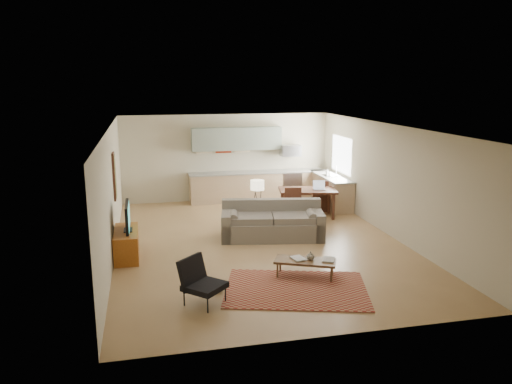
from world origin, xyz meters
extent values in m
plane|color=#977247|center=(0.00, 0.00, 0.00)|extent=(9.00, 9.00, 0.00)
plane|color=white|center=(0.00, 0.00, 2.70)|extent=(9.00, 9.00, 0.00)
plane|color=#BDB59A|center=(0.00, 4.50, 1.35)|extent=(6.50, 0.00, 6.50)
plane|color=#BDB59A|center=(0.00, -4.50, 1.35)|extent=(6.50, 0.00, 6.50)
plane|color=#BDB59A|center=(-3.25, 0.00, 1.35)|extent=(0.00, 9.00, 9.00)
plane|color=#BDB59A|center=(3.25, 0.00, 1.35)|extent=(0.00, 9.00, 9.00)
cube|color=#A5A8AD|center=(2.00, 4.18, 0.45)|extent=(0.62, 0.62, 0.90)
cube|color=#A5A8AD|center=(2.00, 4.20, 1.55)|extent=(0.62, 0.40, 0.35)
cube|color=gray|center=(0.30, 4.33, 1.95)|extent=(2.80, 0.34, 0.70)
cube|color=white|center=(3.23, 3.00, 1.55)|extent=(0.02, 1.40, 1.05)
cube|color=maroon|center=(0.05, -2.77, 0.01)|extent=(2.93, 2.39, 0.02)
imported|color=#98270F|center=(0.16, -2.19, 0.36)|extent=(0.35, 0.39, 0.03)
imported|color=navy|center=(0.73, -2.30, 0.36)|extent=(0.45, 0.47, 0.02)
imported|color=black|center=(0.50, -2.24, 0.43)|extent=(0.17, 0.17, 0.16)
imported|color=beige|center=(2.83, 3.06, 1.02)|extent=(0.10, 0.10, 0.19)
camera|label=1|loc=(-2.52, -10.85, 3.70)|focal=35.00mm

